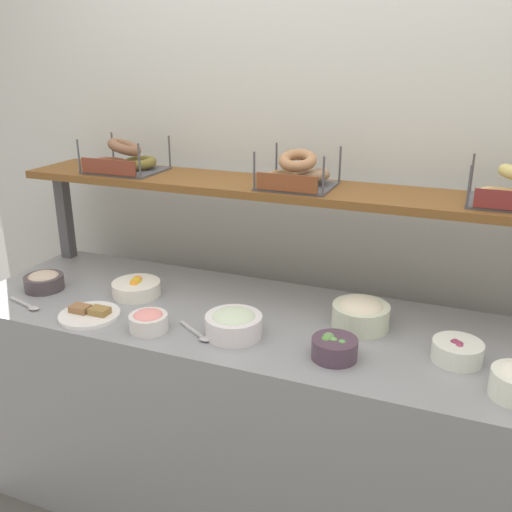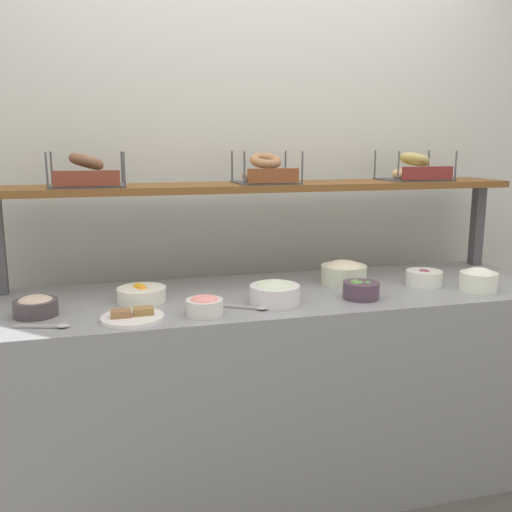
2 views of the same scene
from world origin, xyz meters
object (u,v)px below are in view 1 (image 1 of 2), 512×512
(bowl_fruit_salad, at_px, (136,288))
(serving_spoon_by_edge, at_px, (28,305))
(bowl_potato_salad, at_px, (361,313))
(bowl_tuna_salad, at_px, (44,281))
(bagel_basket_cinnamon_raisin, at_px, (125,160))
(serving_spoon_near_plate, at_px, (199,335))
(bowl_lox_spread, at_px, (148,321))
(bagel_basket_everything, at_px, (297,174))
(bowl_beet_salad, at_px, (457,351))
(bowl_veggie_mix, at_px, (334,347))
(bowl_scallion_spread, at_px, (234,323))
(serving_plate_white, at_px, (90,314))

(bowl_fruit_salad, bearing_deg, serving_spoon_by_edge, -141.60)
(bowl_potato_salad, xyz_separation_m, bowl_tuna_salad, (-1.25, -0.15, -0.02))
(bowl_fruit_salad, height_order, bagel_basket_cinnamon_raisin, bagel_basket_cinnamon_raisin)
(serving_spoon_near_plate, bearing_deg, bowl_lox_spread, -173.12)
(bagel_basket_cinnamon_raisin, xyz_separation_m, bagel_basket_everything, (0.76, -0.01, 0.00))
(bowl_beet_salad, relative_size, bowl_veggie_mix, 1.07)
(bowl_potato_salad, relative_size, bowl_lox_spread, 1.49)
(bowl_beet_salad, bearing_deg, bowl_potato_salad, 160.57)
(serving_spoon_near_plate, bearing_deg, bowl_fruit_salad, 150.83)
(bowl_scallion_spread, bearing_deg, bowl_beet_salad, 8.43)
(bowl_tuna_salad, relative_size, serving_plate_white, 0.71)
(bowl_beet_salad, xyz_separation_m, bagel_basket_cinnamon_raisin, (-1.38, 0.31, 0.44))
(bagel_basket_cinnamon_raisin, bearing_deg, serving_spoon_by_edge, -104.59)
(bowl_fruit_salad, relative_size, bagel_basket_cinnamon_raisin, 0.62)
(bowl_lox_spread, bearing_deg, serving_spoon_by_edge, -178.71)
(bowl_fruit_salad, bearing_deg, bowl_tuna_salad, -166.67)
(bagel_basket_cinnamon_raisin, height_order, bagel_basket_everything, bagel_basket_cinnamon_raisin)
(bowl_scallion_spread, distance_m, bowl_potato_salad, 0.44)
(bowl_scallion_spread, height_order, bowl_tuna_salad, bowl_scallion_spread)
(bowl_fruit_salad, relative_size, serving_spoon_near_plate, 1.16)
(bowl_lox_spread, bearing_deg, bowl_fruit_salad, 130.82)
(bowl_fruit_salad, distance_m, bagel_basket_everything, 0.77)
(bowl_lox_spread, height_order, bagel_basket_cinnamon_raisin, bagel_basket_cinnamon_raisin)
(bowl_tuna_salad, height_order, bowl_lox_spread, same)
(serving_spoon_by_edge, bearing_deg, bagel_basket_cinnamon_raisin, 75.41)
(serving_plate_white, xyz_separation_m, bagel_basket_cinnamon_raisin, (-0.14, 0.48, 0.46))
(bowl_scallion_spread, bearing_deg, bowl_fruit_salad, 161.72)
(bowl_scallion_spread, bearing_deg, serving_spoon_near_plate, -152.76)
(bowl_scallion_spread, relative_size, serving_spoon_by_edge, 1.09)
(bowl_veggie_mix, bearing_deg, serving_spoon_near_plate, -175.64)
(bowl_scallion_spread, xyz_separation_m, serving_plate_white, (-0.54, -0.07, -0.03))
(bowl_scallion_spread, relative_size, serving_plate_white, 0.88)
(bowl_veggie_mix, height_order, bowl_lox_spread, bowl_veggie_mix)
(bowl_fruit_salad, distance_m, bowl_veggie_mix, 0.86)
(bowl_potato_salad, height_order, bowl_lox_spread, bowl_potato_salad)
(bowl_potato_salad, bearing_deg, serving_spoon_near_plate, -150.67)
(bowl_potato_salad, xyz_separation_m, bagel_basket_everything, (-0.30, 0.19, 0.43))
(bagel_basket_cinnamon_raisin, bearing_deg, serving_plate_white, -74.21)
(bowl_beet_salad, xyz_separation_m, bowl_lox_spread, (-0.99, -0.18, 0.00))
(bowl_lox_spread, bearing_deg, bagel_basket_everything, 52.68)
(bowl_beet_salad, xyz_separation_m, serving_plate_white, (-1.25, -0.17, -0.02))
(bowl_potato_salad, height_order, serving_spoon_by_edge, bowl_potato_salad)
(bowl_scallion_spread, relative_size, bowl_veggie_mix, 1.34)
(bagel_basket_everything, bearing_deg, serving_plate_white, -142.55)
(bowl_veggie_mix, relative_size, serving_spoon_by_edge, 0.81)
(bowl_fruit_salad, relative_size, serving_plate_white, 0.86)
(bowl_potato_salad, xyz_separation_m, bowl_fruit_salad, (-0.87, -0.06, -0.02))
(serving_plate_white, bearing_deg, bowl_potato_salad, 17.41)
(bowl_potato_salad, bearing_deg, bowl_lox_spread, -156.16)
(bowl_lox_spread, relative_size, serving_spoon_by_edge, 0.75)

